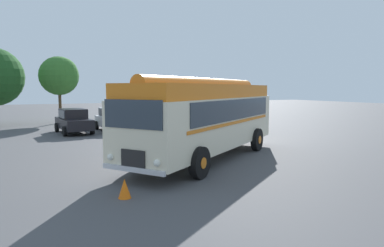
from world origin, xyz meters
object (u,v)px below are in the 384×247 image
Objects in this scene: car_far_right at (189,117)px; car_mid_right at (152,118)px; car_mid_left at (113,119)px; box_van at (217,109)px; vintage_bus at (207,115)px; traffic_cone at (125,188)px; car_near_left at (74,121)px.

car_mid_right is at bearing -178.66° from car_far_right.
car_mid_left is 0.74× the size of box_van.
traffic_cone is (-4.57, -3.81, -1.62)m from vintage_bus.
box_van reaches higher than car_far_right.
car_mid_right reaches higher than traffic_cone.
car_mid_left is 7.76× the size of traffic_cone.
vintage_bus is 11.81m from car_mid_left.
vintage_bus is 12.17m from car_far_right.
car_mid_right is (5.51, -0.29, 0.00)m from car_near_left.
car_far_right is (3.13, 0.07, 0.00)m from car_mid_right.
vintage_bus is 2.25× the size of car_mid_right.
vintage_bus is 2.25× the size of car_mid_left.
car_far_right is (4.40, 11.30, -1.05)m from vintage_bus.
vintage_bus reaches higher than car_near_left.
box_van reaches higher than car_mid_left.
car_near_left is 11.55m from box_van.
car_far_right is at bearing 68.74° from vintage_bus.
box_van reaches higher than traffic_cone.
car_far_right is 17.59m from traffic_cone.
vintage_bus is at bearing -111.26° from car_far_right.
traffic_cone is (-0.33, -15.33, -0.57)m from car_near_left.
car_mid_left and car_mid_right have the same top height.
vintage_bus is 1.66× the size of box_van.
car_near_left is at bearing -177.66° from box_van.
car_mid_right is at bearing -3.01° from car_near_left.
vintage_bus reaches higher than car_mid_left.
car_near_left is at bearing 178.57° from car_far_right.
traffic_cone is at bearing -126.89° from box_van.
car_near_left and car_mid_right have the same top height.
car_mid_right is 3.13m from car_far_right.
box_van is 19.79m from traffic_cone.
car_mid_left is 8.85m from box_van.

